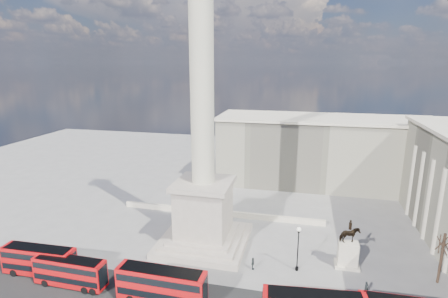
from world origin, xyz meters
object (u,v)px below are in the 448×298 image
red_bus_e (40,261)px  pedestrian_crossing (253,264)px  equestrian_statue (348,251)px  nelsons_column (203,169)px  pedestrian_walking (366,288)px  red_bus_b (162,285)px  victorian_lamp (298,245)px  red_bus_a (71,272)px

red_bus_e → pedestrian_crossing: 30.08m
equestrian_statue → nelsons_column: bearing=175.4°
pedestrian_walking → pedestrian_crossing: size_ratio=0.95×
nelsons_column → red_bus_b: 18.68m
victorian_lamp → pedestrian_crossing: bearing=-169.1°
red_bus_e → victorian_lamp: 36.42m
red_bus_b → pedestrian_crossing: 13.91m
nelsons_column → pedestrian_crossing: nelsons_column is taller
red_bus_a → pedestrian_walking: red_bus_a is taller
victorian_lamp → red_bus_e: bearing=-165.2°
red_bus_a → equestrian_statue: size_ratio=1.35×
nelsons_column → equestrian_statue: bearing=-4.6°
red_bus_b → red_bus_a: bearing=179.4°
nelsons_column → victorian_lamp: nelsons_column is taller
equestrian_statue → pedestrian_walking: (1.75, -6.20, -1.63)m
equestrian_statue → pedestrian_crossing: (-13.38, -3.95, -1.59)m
nelsons_column → red_bus_e: nelsons_column is taller
red_bus_b → red_bus_e: bearing=176.3°
red_bus_a → red_bus_b: (13.23, -0.34, 0.28)m
red_bus_a → pedestrian_walking: 38.93m
red_bus_b → equestrian_statue: equestrian_statue is taller
equestrian_statue → pedestrian_walking: equestrian_statue is taller
pedestrian_walking → pedestrian_crossing: pedestrian_crossing is taller
red_bus_e → pedestrian_crossing: size_ratio=5.64×
red_bus_e → pedestrian_crossing: (28.94, 8.11, -1.30)m
pedestrian_crossing → red_bus_b: bearing=129.0°
nelsons_column → red_bus_b: nelsons_column is taller
red_bus_e → pedestrian_walking: red_bus_e is taller
nelsons_column → pedestrian_crossing: size_ratio=26.60×
equestrian_statue → pedestrian_crossing: bearing=-163.6°
nelsons_column → pedestrian_crossing: bearing=-32.6°
red_bus_e → nelsons_column: bearing=33.2°
red_bus_e → pedestrian_walking: (44.06, 5.86, -1.34)m
nelsons_column → victorian_lamp: (15.24, -4.56, -8.93)m
victorian_lamp → pedestrian_walking: victorian_lamp is taller
red_bus_e → equestrian_statue: 44.00m
nelsons_column → red_bus_b: size_ratio=4.40×
pedestrian_crossing → red_bus_e: bearing=100.4°
nelsons_column → pedestrian_walking: size_ratio=27.86×
red_bus_b → red_bus_e: red_bus_b is taller
pedestrian_crossing → red_bus_a: bearing=106.7°
red_bus_b → pedestrian_walking: bearing=17.4°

